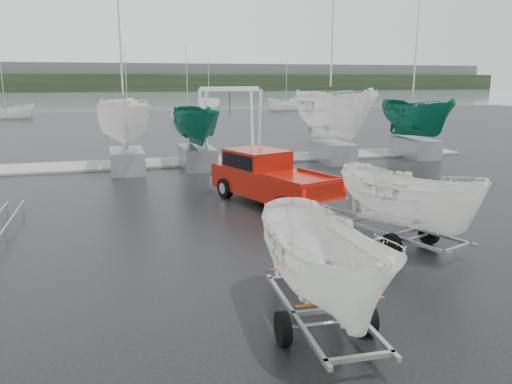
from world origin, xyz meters
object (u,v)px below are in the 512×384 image
pickup_truck (268,176)px  trailer_hitched (411,148)px  trailer_parked (326,187)px  boat_hoist (230,113)px

pickup_truck → trailer_hitched: size_ratio=1.19×
trailer_parked → trailer_hitched: bearing=45.5°
pickup_truck → trailer_parked: bearing=-120.7°
trailer_hitched → boat_hoist: bearing=75.2°
pickup_truck → trailer_parked: size_ratio=1.20×
pickup_truck → boat_hoist: (0.88, 9.92, 1.67)m
trailer_hitched → pickup_truck: bearing=90.0°
trailer_parked → pickup_truck: bearing=81.3°
pickup_truck → trailer_hitched: 6.61m
trailer_hitched → trailer_parked: 5.56m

